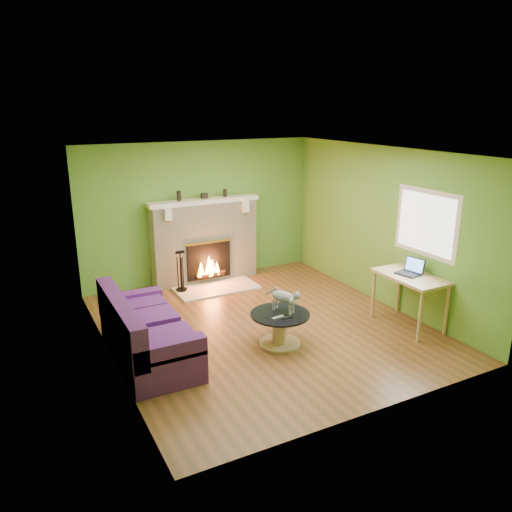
{
  "coord_description": "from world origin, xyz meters",
  "views": [
    {
      "loc": [
        -3.31,
        -6.1,
        3.23
      ],
      "look_at": [
        0.08,
        0.4,
        0.99
      ],
      "focal_mm": 35.0,
      "sensor_mm": 36.0,
      "label": 1
    }
  ],
  "objects_px": {
    "sofa": "(144,334)",
    "cat": "(283,299)",
    "coffee_table": "(280,327)",
    "desk": "(411,282)"
  },
  "relations": [
    {
      "from": "sofa",
      "to": "coffee_table",
      "type": "relative_size",
      "value": 2.37
    },
    {
      "from": "coffee_table",
      "to": "cat",
      "type": "relative_size",
      "value": 1.48
    },
    {
      "from": "cat",
      "to": "coffee_table",
      "type": "bearing_deg",
      "value": -171.68
    },
    {
      "from": "sofa",
      "to": "desk",
      "type": "bearing_deg",
      "value": -12.51
    },
    {
      "from": "sofa",
      "to": "cat",
      "type": "bearing_deg",
      "value": -13.38
    },
    {
      "from": "cat",
      "to": "sofa",
      "type": "bearing_deg",
      "value": 142.94
    },
    {
      "from": "sofa",
      "to": "cat",
      "type": "relative_size",
      "value": 3.5
    },
    {
      "from": "sofa",
      "to": "coffee_table",
      "type": "xyz_separation_m",
      "value": [
        1.77,
        -0.49,
        -0.07
      ]
    },
    {
      "from": "coffee_table",
      "to": "desk",
      "type": "bearing_deg",
      "value": -9.88
    },
    {
      "from": "coffee_table",
      "to": "desk",
      "type": "distance_m",
      "value": 2.11
    }
  ]
}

